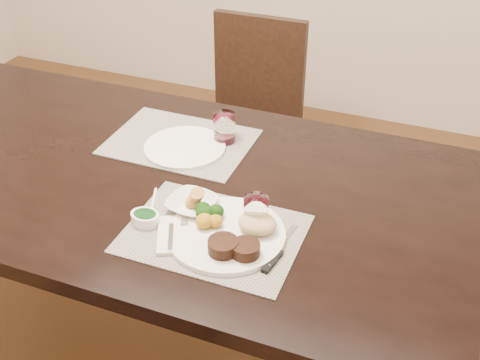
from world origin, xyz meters
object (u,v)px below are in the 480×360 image
at_px(far_plate, 185,147).
at_px(cracker_bowl, 192,204).
at_px(steak_knife, 276,255).
at_px(wine_glass_near, 256,214).
at_px(chair_far, 251,110).
at_px(dinner_plate, 231,233).

bearing_deg(far_plate, cracker_bowl, -60.64).
distance_m(steak_knife, wine_glass_near, 0.14).
xyz_separation_m(chair_far, wine_glass_near, (0.41, -1.07, 0.29)).
height_order(cracker_bowl, wine_glass_near, wine_glass_near).
height_order(dinner_plate, far_plate, dinner_plate).
relative_size(dinner_plate, steak_knife, 1.49).
relative_size(chair_far, wine_glass_near, 9.78).
height_order(steak_knife, wine_glass_near, wine_glass_near).
bearing_deg(wine_glass_near, steak_knife, -47.65).
distance_m(dinner_plate, cracker_bowl, 0.17).
bearing_deg(wine_glass_near, chair_far, 111.16).
distance_m(dinner_plate, wine_glass_near, 0.09).
relative_size(cracker_bowl, wine_glass_near, 1.61).
xyz_separation_m(cracker_bowl, wine_glass_near, (0.19, -0.00, 0.02)).
height_order(dinner_plate, steak_knife, dinner_plate).
bearing_deg(cracker_bowl, wine_glass_near, -1.47).
bearing_deg(wine_glass_near, far_plate, 140.52).
distance_m(chair_far, steak_knife, 1.29).
bearing_deg(cracker_bowl, dinner_plate, -27.26).
bearing_deg(dinner_plate, chair_far, 129.69).
bearing_deg(chair_far, wine_glass_near, -68.84).
relative_size(steak_knife, cracker_bowl, 1.42).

